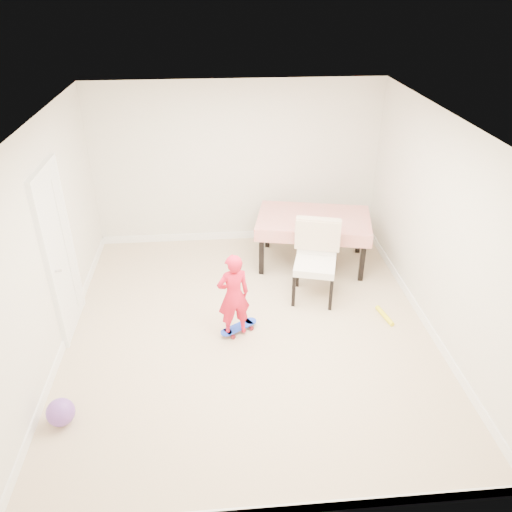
{
  "coord_description": "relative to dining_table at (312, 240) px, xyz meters",
  "views": [
    {
      "loc": [
        -0.36,
        -5.01,
        3.94
      ],
      "look_at": [
        0.1,
        0.2,
        0.95
      ],
      "focal_mm": 35.0,
      "sensor_mm": 36.0,
      "label": 1
    }
  ],
  "objects": [
    {
      "name": "ground",
      "position": [
        -1.08,
        -1.59,
        -0.39
      ],
      "size": [
        5.0,
        5.0,
        0.0
      ],
      "primitive_type": "plane",
      "color": "#C9AE8B",
      "rests_on": "ground"
    },
    {
      "name": "ceiling",
      "position": [
        -1.08,
        -1.59,
        2.19
      ],
      "size": [
        4.5,
        5.0,
        0.04
      ],
      "primitive_type": "cube",
      "color": "white",
      "rests_on": "wall_back"
    },
    {
      "name": "wall_back",
      "position": [
        -1.08,
        0.89,
        0.91
      ],
      "size": [
        4.5,
        0.04,
        2.6
      ],
      "primitive_type": "cube",
      "color": "silver",
      "rests_on": "ground"
    },
    {
      "name": "wall_front",
      "position": [
        -1.08,
        -4.07,
        0.91
      ],
      "size": [
        4.5,
        0.04,
        2.6
      ],
      "primitive_type": "cube",
      "color": "silver",
      "rests_on": "ground"
    },
    {
      "name": "wall_left",
      "position": [
        -3.31,
        -1.59,
        0.91
      ],
      "size": [
        0.04,
        5.0,
        2.6
      ],
      "primitive_type": "cube",
      "color": "silver",
      "rests_on": "ground"
    },
    {
      "name": "wall_right",
      "position": [
        1.15,
        -1.59,
        0.91
      ],
      "size": [
        0.04,
        5.0,
        2.6
      ],
      "primitive_type": "cube",
      "color": "silver",
      "rests_on": "ground"
    },
    {
      "name": "door",
      "position": [
        -3.31,
        -1.29,
        0.64
      ],
      "size": [
        0.11,
        0.94,
        2.11
      ],
      "primitive_type": "cube",
      "color": "white",
      "rests_on": "ground"
    },
    {
      "name": "baseboard_back",
      "position": [
        -1.08,
        0.9,
        -0.33
      ],
      "size": [
        4.5,
        0.02,
        0.12
      ],
      "primitive_type": "cube",
      "color": "white",
      "rests_on": "ground"
    },
    {
      "name": "baseboard_front",
      "position": [
        -1.08,
        -4.08,
        -0.33
      ],
      "size": [
        4.5,
        0.02,
        0.12
      ],
      "primitive_type": "cube",
      "color": "white",
      "rests_on": "ground"
    },
    {
      "name": "baseboard_left",
      "position": [
        -3.32,
        -1.59,
        -0.33
      ],
      "size": [
        0.02,
        5.0,
        0.12
      ],
      "primitive_type": "cube",
      "color": "white",
      "rests_on": "ground"
    },
    {
      "name": "baseboard_right",
      "position": [
        1.16,
        -1.59,
        -0.33
      ],
      "size": [
        0.02,
        5.0,
        0.12
      ],
      "primitive_type": "cube",
      "color": "white",
      "rests_on": "ground"
    },
    {
      "name": "dining_table",
      "position": [
        0.0,
        0.0,
        0.0
      ],
      "size": [
        1.83,
        1.36,
        0.78
      ],
      "primitive_type": null,
      "rotation": [
        0.0,
        0.0,
        -0.21
      ],
      "color": "red",
      "rests_on": "ground"
    },
    {
      "name": "dining_chair",
      "position": [
        -0.15,
        -0.95,
        0.16
      ],
      "size": [
        0.76,
        0.81,
        1.1
      ],
      "primitive_type": null,
      "rotation": [
        0.0,
        0.0,
        -0.27
      ],
      "color": "white",
      "rests_on": "ground"
    },
    {
      "name": "skateboard",
      "position": [
        -1.22,
        -1.62,
        -0.35
      ],
      "size": [
        0.54,
        0.44,
        0.08
      ],
      "primitive_type": null,
      "rotation": [
        0.0,
        0.0,
        0.57
      ],
      "color": "blue",
      "rests_on": "ground"
    },
    {
      "name": "child",
      "position": [
        -1.28,
        -1.67,
        0.16
      ],
      "size": [
        0.46,
        0.36,
        1.1
      ],
      "primitive_type": "imported",
      "rotation": [
        0.0,
        0.0,
        3.4
      ],
      "color": "red",
      "rests_on": "ground"
    },
    {
      "name": "balloon",
      "position": [
        -3.06,
        -2.92,
        -0.25
      ],
      "size": [
        0.28,
        0.28,
        0.28
      ],
      "primitive_type": "sphere",
      "color": "purple",
      "rests_on": "ground"
    },
    {
      "name": "foam_toy",
      "position": [
        0.7,
        -1.5,
        -0.36
      ],
      "size": [
        0.14,
        0.4,
        0.06
      ],
      "primitive_type": "cylinder",
      "rotation": [
        1.57,
        0.0,
        0.2
      ],
      "color": "#FFF31A",
      "rests_on": "ground"
    }
  ]
}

